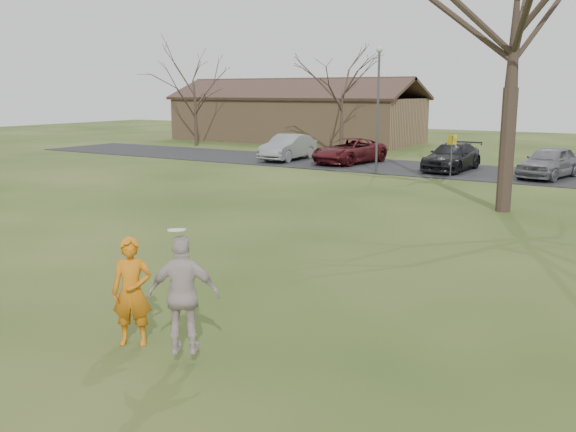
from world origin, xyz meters
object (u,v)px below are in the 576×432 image
Objects in this scene: building at (296,117)px; lamp_post at (378,93)px; car_4 at (550,162)px; catching_play at (184,295)px; car_2 at (349,151)px; car_3 at (452,157)px; player_defender at (132,292)px; car_1 at (288,147)px.

building is 3.29× the size of lamp_post.
car_4 is 24.86m from catching_play.
car_2 reaches higher than car_3.
building is at bearing 86.31° from player_defender.
car_4 is at bearing 14.72° from lamp_post.
player_defender is 23.44m from lamp_post.
car_3 is at bearing -37.18° from building.
building is (-21.93, 13.42, 1.14)m from car_4.
building is at bearing 118.51° from catching_play.
lamp_post is at bearing -34.06° from car_2.
car_1 reaches higher than car_2.
car_2 is 0.24× the size of building.
building is (-20.78, 38.25, 0.82)m from catching_play.
catching_play is (13.45, -25.06, 0.31)m from car_1.
player_defender is 26.61m from car_2.
lamp_post is at bearing -138.88° from car_3.
player_defender is at bearing -62.35° from car_2.
catching_play is at bearing -80.17° from car_4.
car_1 is 0.73× the size of lamp_post.
car_1 is 15.13m from building.
lamp_post reaches higher than building.
catching_play is at bearing -38.84° from player_defender.
car_4 is at bearing -3.01° from car_1.
car_1 is at bearing -176.33° from car_3.
catching_play is at bearing -61.49° from building.
player_defender is at bearing -66.01° from car_1.
lamp_post reaches higher than car_2.
catching_play reaches higher than car_2.
lamp_post is (-6.78, 22.75, 2.86)m from catching_play.
car_4 is at bearing 6.10° from car_2.
car_4 is at bearing 53.58° from player_defender.
car_1 is at bearing 118.22° from catching_play.
player_defender is 0.39× the size of car_1.
car_3 is 21.54m from building.
catching_play reaches higher than car_4.
car_2 is 0.80× the size of lamp_post.
player_defender is 0.37× the size of car_3.
car_1 is 14.61m from car_4.
lamp_post reaches higher than catching_play.
car_4 is 0.21× the size of building.
building is at bearing 145.37° from car_3.
catching_play is 23.91m from lamp_post.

